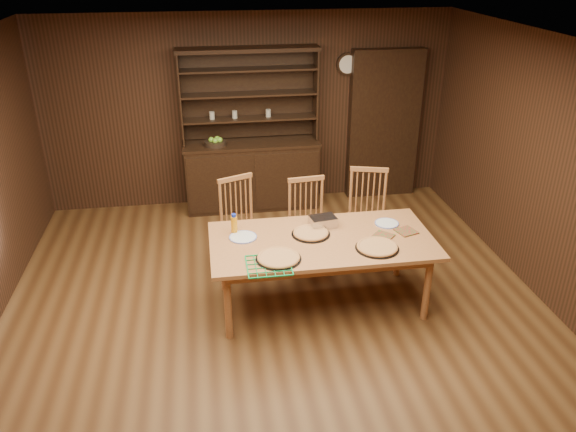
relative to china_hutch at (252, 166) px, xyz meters
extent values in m
plane|color=brown|center=(0.00, -2.75, -0.60)|extent=(6.00, 6.00, 0.00)
plane|color=beige|center=(0.00, -2.75, 2.00)|extent=(6.00, 6.00, 0.00)
plane|color=#3D1F13|center=(0.00, 0.25, 0.70)|extent=(5.50, 0.00, 5.50)
plane|color=#3D1F13|center=(2.75, -2.75, 0.70)|extent=(0.00, 6.00, 6.00)
cube|color=black|center=(0.00, -0.01, -0.15)|extent=(1.80, 0.50, 0.90)
cube|color=black|center=(0.00, -0.01, 0.32)|extent=(1.84, 0.52, 0.04)
cube|color=black|center=(0.00, 0.22, 0.95)|extent=(1.80, 0.02, 1.20)
cube|color=black|center=(-0.89, 0.07, 0.95)|extent=(0.02, 0.32, 1.20)
cube|color=black|center=(0.89, 0.07, 0.95)|extent=(0.02, 0.32, 1.20)
cube|color=black|center=(0.00, 0.07, 1.55)|extent=(1.84, 0.34, 0.05)
cylinder|color=#ABA490|center=(-0.50, 0.07, 0.72)|extent=(0.07, 0.07, 0.10)
cylinder|color=#ABA490|center=(-0.20, 0.07, 0.72)|extent=(0.07, 0.07, 0.10)
cube|color=black|center=(1.90, 0.15, 0.45)|extent=(1.00, 0.18, 2.10)
cylinder|color=black|center=(1.35, 0.21, 1.30)|extent=(0.30, 0.04, 0.30)
cylinder|color=white|center=(1.35, 0.18, 1.30)|extent=(0.24, 0.01, 0.24)
cube|color=#B16F3D|center=(0.45, -2.52, 0.13)|extent=(2.19, 1.09, 0.04)
cylinder|color=#B16F3D|center=(-0.51, -2.94, -0.24)|extent=(0.07, 0.07, 0.71)
cylinder|color=#B16F3D|center=(-0.51, -2.10, -0.24)|extent=(0.07, 0.07, 0.71)
cylinder|color=#B16F3D|center=(1.42, -2.94, -0.24)|extent=(0.07, 0.07, 0.71)
cylinder|color=#B16F3D|center=(1.42, -2.10, -0.24)|extent=(0.07, 0.07, 0.71)
cube|color=#AF673C|center=(-0.25, -1.68, -0.15)|extent=(0.56, 0.55, 0.04)
cylinder|color=#AF673C|center=(-0.35, -1.89, -0.38)|extent=(0.04, 0.04, 0.43)
cylinder|color=#AF673C|center=(-0.46, -1.60, -0.38)|extent=(0.04, 0.04, 0.43)
cylinder|color=#AF673C|center=(-0.04, -1.76, -0.38)|extent=(0.04, 0.04, 0.43)
cylinder|color=#AF673C|center=(-0.16, -1.47, -0.38)|extent=(0.04, 0.04, 0.43)
cube|color=#AF673C|center=(-0.32, -1.52, 0.44)|extent=(0.40, 0.19, 0.05)
cube|color=#AF673C|center=(0.47, -1.82, -0.15)|extent=(0.47, 0.45, 0.04)
cylinder|color=#AF673C|center=(0.32, -1.99, -0.38)|extent=(0.04, 0.04, 0.42)
cylinder|color=#AF673C|center=(0.29, -1.68, -0.38)|extent=(0.04, 0.04, 0.42)
cylinder|color=#AF673C|center=(0.65, -1.96, -0.38)|extent=(0.04, 0.04, 0.42)
cylinder|color=#AF673C|center=(0.62, -1.65, -0.38)|extent=(0.04, 0.04, 0.42)
cube|color=#AF673C|center=(0.45, -1.64, 0.44)|extent=(0.41, 0.07, 0.05)
cube|color=#AF673C|center=(1.14, -1.75, -0.13)|extent=(0.55, 0.54, 0.04)
cylinder|color=#AF673C|center=(0.93, -1.85, -0.37)|extent=(0.04, 0.04, 0.44)
cylinder|color=#AF673C|center=(1.02, -1.54, -0.37)|extent=(0.04, 0.04, 0.44)
cylinder|color=#AF673C|center=(1.26, -1.95, -0.37)|extent=(0.04, 0.04, 0.44)
cylinder|color=#AF673C|center=(1.35, -1.64, -0.37)|extent=(0.04, 0.04, 0.44)
cube|color=#AF673C|center=(1.19, -1.57, 0.48)|extent=(0.42, 0.15, 0.05)
cylinder|color=black|center=(-0.02, -2.84, 0.16)|extent=(0.42, 0.42, 0.01)
cylinder|color=tan|center=(-0.02, -2.84, 0.17)|extent=(0.39, 0.39, 0.02)
torus|color=#C08645|center=(-0.02, -2.84, 0.17)|extent=(0.40, 0.40, 0.03)
cylinder|color=black|center=(0.93, -2.79, 0.16)|extent=(0.42, 0.42, 0.01)
cylinder|color=tan|center=(0.93, -2.79, 0.17)|extent=(0.38, 0.38, 0.02)
torus|color=#C08645|center=(0.93, -2.79, 0.17)|extent=(0.39, 0.39, 0.03)
cylinder|color=black|center=(0.36, -2.41, 0.16)|extent=(0.38, 0.38, 0.01)
cylinder|color=tan|center=(0.36, -2.41, 0.17)|extent=(0.35, 0.35, 0.02)
torus|color=#C08645|center=(0.36, -2.41, 0.17)|extent=(0.35, 0.35, 0.03)
cylinder|color=silver|center=(-0.31, -2.37, 0.16)|extent=(0.27, 0.27, 0.01)
torus|color=#3946AB|center=(-0.31, -2.37, 0.16)|extent=(0.28, 0.28, 0.01)
cylinder|color=silver|center=(1.18, -2.30, 0.16)|extent=(0.25, 0.25, 0.01)
torus|color=#3946AB|center=(1.18, -2.30, 0.16)|extent=(0.25, 0.25, 0.01)
cube|color=silver|center=(0.52, -2.24, 0.21)|extent=(0.29, 0.23, 0.10)
cylinder|color=orange|center=(-0.39, -2.26, 0.25)|extent=(0.06, 0.06, 0.18)
cylinder|color=#13269D|center=(-0.39, -2.26, 0.35)|extent=(0.04, 0.04, 0.03)
cube|color=#B0141D|center=(1.32, -2.50, 0.16)|extent=(0.23, 0.23, 0.01)
cube|color=#B0141D|center=(1.06, -2.56, 0.16)|extent=(0.26, 0.26, 0.01)
cylinder|color=black|center=(-0.48, -0.06, 0.37)|extent=(0.29, 0.29, 0.06)
sphere|color=#81C233|center=(-0.53, -0.06, 0.42)|extent=(0.08, 0.08, 0.08)
sphere|color=#81C233|center=(-0.45, -0.03, 0.42)|extent=(0.08, 0.08, 0.08)
sphere|color=#81C233|center=(-0.48, -0.11, 0.42)|extent=(0.08, 0.08, 0.08)
sphere|color=#81C233|center=(-0.42, -0.08, 0.42)|extent=(0.08, 0.08, 0.08)
camera|label=1|loc=(-0.62, -7.25, 2.76)|focal=35.00mm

